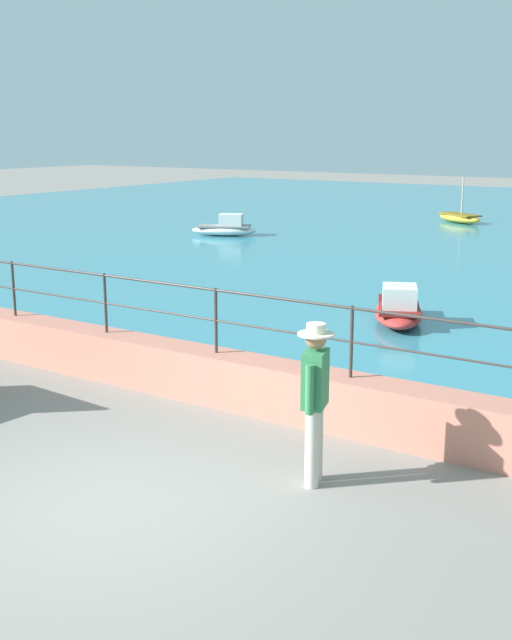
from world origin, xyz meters
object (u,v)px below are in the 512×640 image
at_px(person_walking, 315,396).
at_px(boat_5, 460,218).
at_px(boat_2, 399,309).
at_px(boat_6, 225,228).

height_order(person_walking, boat_5, boat_5).
bearing_deg(person_walking, boat_5, 105.93).
relative_size(boat_2, boat_6, 1.00).
relative_size(boat_2, boat_5, 1.02).
xyz_separation_m(person_walking, boat_5, (-6.99, 24.49, -0.72)).
xyz_separation_m(person_walking, boat_2, (-2.09, 7.05, -0.65)).
bearing_deg(person_walking, boat_2, 106.51).
relative_size(person_walking, boat_2, 0.71).
relative_size(boat_5, boat_6, 0.98).
height_order(boat_5, boat_6, boat_5).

